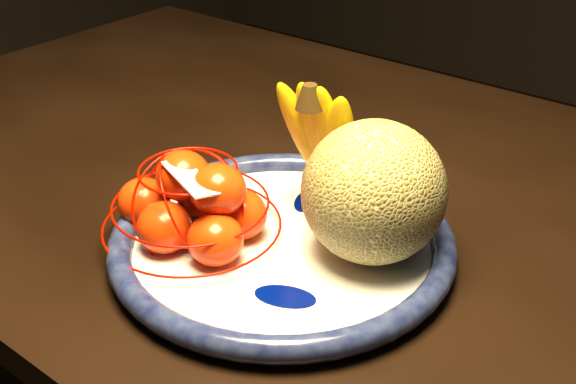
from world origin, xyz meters
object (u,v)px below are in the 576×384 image
Objects in this scene: dining_table at (307,223)px; cantaloupe at (374,192)px; banana_bunch at (324,137)px; fruit_bowl at (282,242)px; mandarin_bag at (194,206)px.

dining_table is 0.26m from cantaloupe.
dining_table is at bearing 145.15° from cantaloupe.
banana_bunch is at bearing -44.15° from dining_table.
fruit_bowl is (0.08, -0.16, 0.09)m from dining_table.
cantaloupe reaches higher than dining_table.
banana_bunch is (-0.01, 0.08, 0.09)m from fruit_bowl.
cantaloupe is at bearing 26.40° from fruit_bowl.
banana_bunch is (-0.09, 0.04, 0.02)m from cantaloupe.
mandarin_bag reaches higher than dining_table.
dining_table is 0.24m from mandarin_bag.
fruit_bowl is at bearing 30.81° from mandarin_bag.
cantaloupe is (0.17, -0.12, 0.16)m from dining_table.
banana_bunch reaches higher than fruit_bowl.
fruit_bowl is at bearing -89.95° from banana_bunch.
fruit_bowl is 0.12m from banana_bunch.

